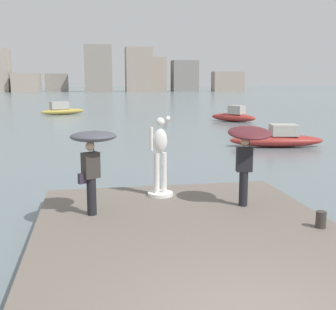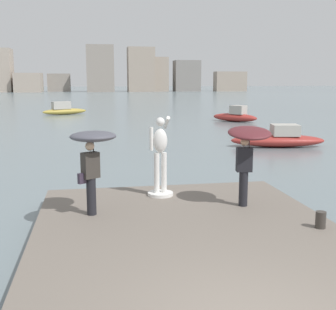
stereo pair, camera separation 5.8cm
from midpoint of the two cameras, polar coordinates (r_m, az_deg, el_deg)
The scene contains 10 objects.
ground_plane at distance 44.93m, azimuth -7.42°, elevation 5.28°, with size 400.00×400.00×0.00m, color slate.
pier at distance 8.09m, azimuth 5.34°, elevation -14.41°, with size 6.54×10.72×0.40m, color #70665B.
statue_white_figure at distance 11.70m, azimuth -0.88°, elevation -0.60°, with size 0.70×0.91×2.17m.
onlooker_left at distance 10.12m, azimuth -9.77°, elevation 0.93°, with size 1.47×1.47×1.96m.
onlooker_right at distance 10.84m, azimuth 10.61°, elevation 1.38°, with size 1.21×1.23×2.03m.
mooring_bollard at distance 9.89m, azimuth 19.60°, elevation -8.03°, with size 0.22×0.22×0.36m, color #38332D.
boat_mid at distance 37.61m, azimuth 8.89°, elevation 5.09°, with size 3.78×4.02×1.38m.
boat_far at distance 46.05m, azimuth -13.51°, elevation 5.80°, with size 4.69×2.88×1.33m.
boat_leftward at distance 23.83m, azimuth 14.43°, elevation 2.06°, with size 5.16×2.38×1.19m.
distant_skyline at distance 134.14m, azimuth -7.55°, elevation 10.50°, with size 86.45×12.01×13.64m.
Camera 2 is at (-1.96, -4.75, 3.52)m, focal length 46.33 mm.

